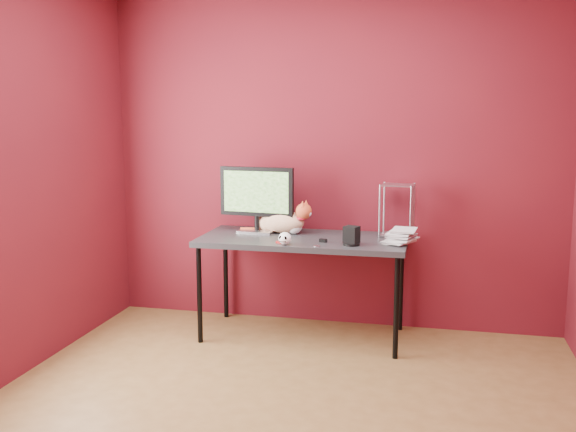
% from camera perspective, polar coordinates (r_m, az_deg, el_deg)
% --- Properties ---
extents(room, '(3.52, 3.52, 2.61)m').
position_cam_1_polar(room, '(3.23, -0.81, 5.49)').
color(room, brown).
rests_on(room, ground).
extents(desk, '(1.50, 0.70, 0.75)m').
position_cam_1_polar(desk, '(4.69, 1.37, -2.51)').
color(desk, black).
rests_on(desk, ground).
extents(monitor, '(0.58, 0.21, 0.50)m').
position_cam_1_polar(monitor, '(4.82, -2.80, 1.76)').
color(monitor, '#ABABB0').
rests_on(monitor, desk).
extents(cat, '(0.56, 0.28, 0.26)m').
position_cam_1_polar(cat, '(4.84, -0.58, -0.44)').
color(cat, '#C76C2A').
rests_on(cat, desk).
extents(skull_mug, '(0.09, 0.09, 0.09)m').
position_cam_1_polar(skull_mug, '(4.41, -0.28, -2.01)').
color(skull_mug, white).
rests_on(skull_mug, desk).
extents(speaker, '(0.12, 0.12, 0.13)m').
position_cam_1_polar(speaker, '(4.42, 5.67, -1.82)').
color(speaker, black).
rests_on(speaker, desk).
extents(book_stack, '(0.25, 0.27, 1.12)m').
position_cam_1_polar(book_stack, '(4.51, 9.26, 4.71)').
color(book_stack, beige).
rests_on(book_stack, desk).
extents(wire_rack, '(0.24, 0.21, 0.39)m').
position_cam_1_polar(wire_rack, '(4.77, 9.66, 0.54)').
color(wire_rack, '#ABABB0').
rests_on(wire_rack, desk).
extents(pocket_knife, '(0.07, 0.05, 0.01)m').
position_cam_1_polar(pocket_knife, '(4.46, -0.68, -2.37)').
color(pocket_knife, '#970B0B').
rests_on(pocket_knife, desk).
extents(black_gadget, '(0.06, 0.04, 0.02)m').
position_cam_1_polar(black_gadget, '(4.51, 3.14, -2.19)').
color(black_gadget, black).
rests_on(black_gadget, desk).
extents(washer, '(0.05, 0.05, 0.00)m').
position_cam_1_polar(washer, '(4.37, 2.57, -2.69)').
color(washer, '#ABABB0').
rests_on(washer, desk).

